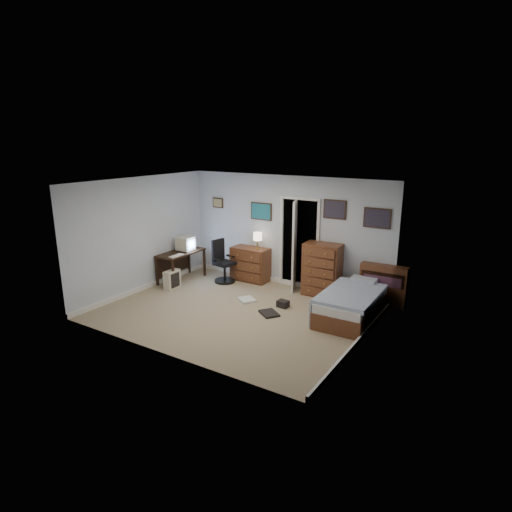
{
  "coord_description": "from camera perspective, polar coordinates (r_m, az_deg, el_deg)",
  "views": [
    {
      "loc": [
        4.47,
        -6.38,
        3.27
      ],
      "look_at": [
        0.26,
        0.3,
        1.1
      ],
      "focal_mm": 30.0,
      "sensor_mm": 36.0,
      "label": 1
    }
  ],
  "objects": [
    {
      "name": "wall_posters",
      "position": [
        9.35,
        7.11,
        5.88
      ],
      "size": [
        4.38,
        0.04,
        0.6
      ],
      "color": "#331E11",
      "rests_on": "floor"
    },
    {
      "name": "computer_desk",
      "position": [
        10.29,
        -10.31,
        -0.26
      ],
      "size": [
        0.59,
        1.23,
        0.7
      ],
      "rotation": [
        0.0,
        0.0,
        0.03
      ],
      "color": "black",
      "rests_on": "floor"
    },
    {
      "name": "office_chair",
      "position": [
        10.07,
        -4.44,
        -1.31
      ],
      "size": [
        0.56,
        0.56,
        1.0
      ],
      "rotation": [
        0.0,
        0.0,
        -0.16
      ],
      "color": "black",
      "rests_on": "floor"
    },
    {
      "name": "media_stack",
      "position": [
        11.23,
        -6.34,
        0.23
      ],
      "size": [
        0.15,
        0.15,
        0.71
      ],
      "primitive_type": "cube",
      "rotation": [
        0.0,
        0.0,
        0.03
      ],
      "color": "maroon",
      "rests_on": "floor"
    },
    {
      "name": "keyboard",
      "position": [
        9.83,
        -10.58,
        0.03
      ],
      "size": [
        0.15,
        0.38,
        0.02
      ],
      "primitive_type": "cube",
      "rotation": [
        0.0,
        0.0,
        0.03
      ],
      "color": "beige",
      "rests_on": "computer_desk"
    },
    {
      "name": "doorway",
      "position": [
        9.85,
        6.54,
        1.96
      ],
      "size": [
        0.96,
        1.12,
        2.05
      ],
      "color": "black",
      "rests_on": "floor"
    },
    {
      "name": "floor_clutter",
      "position": [
        8.65,
        1.38,
        -6.57
      ],
      "size": [
        1.22,
        0.82,
        0.14
      ],
      "rotation": [
        0.0,
        0.0,
        -0.19
      ],
      "color": "silver",
      "rests_on": "floor"
    },
    {
      "name": "floor",
      "position": [
        8.46,
        -2.62,
        -7.48
      ],
      "size": [
        5.0,
        4.0,
        0.02
      ],
      "primitive_type": "cube",
      "color": "tan",
      "rests_on": "ground"
    },
    {
      "name": "headboard_bookcase",
      "position": [
        8.98,
        16.59,
        -3.63
      ],
      "size": [
        0.94,
        0.26,
        0.84
      ],
      "rotation": [
        0.0,
        0.0,
        0.03
      ],
      "color": "brown",
      "rests_on": "floor"
    },
    {
      "name": "tall_dresser",
      "position": [
        9.24,
        8.81,
        -1.81
      ],
      "size": [
        0.8,
        0.5,
        1.14
      ],
      "primitive_type": "cube",
      "rotation": [
        0.0,
        0.0,
        0.05
      ],
      "color": "brown",
      "rests_on": "floor"
    },
    {
      "name": "table_lamp",
      "position": [
        9.86,
        0.22,
        2.55
      ],
      "size": [
        0.2,
        0.2,
        0.39
      ],
      "rotation": [
        0.0,
        0.0,
        0.0
      ],
      "color": "gold",
      "rests_on": "low_dresser"
    },
    {
      "name": "crt_monitor",
      "position": [
        10.25,
        -9.39,
        1.65
      ],
      "size": [
        0.37,
        0.35,
        0.34
      ],
      "rotation": [
        0.0,
        0.0,
        0.03
      ],
      "color": "beige",
      "rests_on": "computer_desk"
    },
    {
      "name": "bed",
      "position": [
        8.28,
        12.57,
        -6.2
      ],
      "size": [
        1.01,
        1.82,
        0.59
      ],
      "rotation": [
        0.0,
        0.0,
        0.02
      ],
      "color": "brown",
      "rests_on": "floor"
    },
    {
      "name": "low_dresser",
      "position": [
        10.14,
        -0.75,
        -1.08
      ],
      "size": [
        0.9,
        0.45,
        0.8
      ],
      "primitive_type": "cube",
      "rotation": [
        0.0,
        0.0,
        0.0
      ],
      "color": "brown",
      "rests_on": "floor"
    },
    {
      "name": "pc_tower",
      "position": [
        9.82,
        -11.13,
        -3.08
      ],
      "size": [
        0.2,
        0.4,
        0.42
      ],
      "rotation": [
        0.0,
        0.0,
        0.03
      ],
      "color": "beige",
      "rests_on": "floor"
    }
  ]
}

